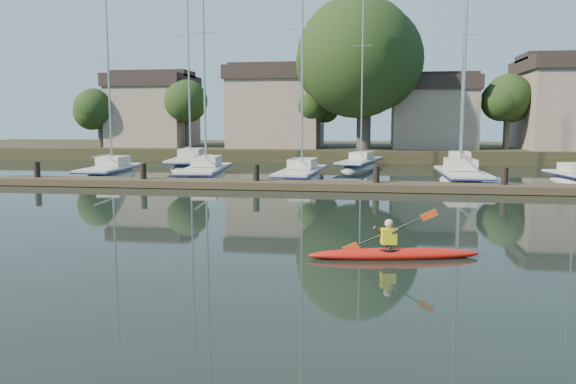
# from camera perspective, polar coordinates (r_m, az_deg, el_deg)

# --- Properties ---
(ground) EXTENTS (160.00, 160.00, 0.00)m
(ground) POSITION_cam_1_polar(r_m,az_deg,el_deg) (14.32, -2.96, -6.33)
(ground) COLOR black
(ground) RESTS_ON ground
(kayak) EXTENTS (4.29, 1.38, 1.36)m
(kayak) POSITION_cam_1_polar(r_m,az_deg,el_deg) (14.12, 10.62, -5.96)
(kayak) COLOR red
(kayak) RESTS_ON ground
(dock) EXTENTS (34.00, 2.00, 1.80)m
(dock) POSITION_cam_1_polar(r_m,az_deg,el_deg) (27.96, 2.78, 0.71)
(dock) COLOR #423526
(dock) RESTS_ON ground
(sailboat_0) EXTENTS (2.67, 7.75, 12.09)m
(sailboat_0) POSITION_cam_1_polar(r_m,az_deg,el_deg) (36.01, -17.51, 1.19)
(sailboat_0) COLOR silver
(sailboat_0) RESTS_ON ground
(sailboat_1) EXTENTS (3.15, 9.18, 14.71)m
(sailboat_1) POSITION_cam_1_polar(r_m,az_deg,el_deg) (33.99, -8.38, 1.10)
(sailboat_1) COLOR silver
(sailboat_1) RESTS_ON ground
(sailboat_2) EXTENTS (2.59, 9.01, 14.74)m
(sailboat_2) POSITION_cam_1_polar(r_m,az_deg,el_deg) (32.63, 1.34, 0.96)
(sailboat_2) COLOR silver
(sailboat_2) RESTS_ON ground
(sailboat_3) EXTENTS (2.36, 8.63, 13.88)m
(sailboat_3) POSITION_cam_1_polar(r_m,az_deg,el_deg) (32.42, 17.15, 0.56)
(sailboat_3) COLOR silver
(sailboat_3) RESTS_ON ground
(sailboat_5) EXTENTS (3.69, 10.19, 16.50)m
(sailboat_5) POSITION_cam_1_polar(r_m,az_deg,el_deg) (42.52, -9.91, 2.27)
(sailboat_5) COLOR silver
(sailboat_5) RESTS_ON ground
(sailboat_6) EXTENTS (3.82, 9.65, 15.02)m
(sailboat_6) POSITION_cam_1_polar(r_m,az_deg,el_deg) (41.57, 7.32, 2.25)
(sailboat_6) COLOR silver
(sailboat_6) RESTS_ON ground
(sailboat_7) EXTENTS (2.94, 8.35, 13.19)m
(sailboat_7) POSITION_cam_1_polar(r_m,az_deg,el_deg) (41.41, 16.99, 1.95)
(sailboat_7) COLOR silver
(sailboat_7) RESTS_ON ground
(shore) EXTENTS (90.00, 25.25, 12.75)m
(shore) POSITION_cam_1_polar(r_m,az_deg,el_deg) (53.95, 7.38, 6.98)
(shore) COLOR #212D16
(shore) RESTS_ON ground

